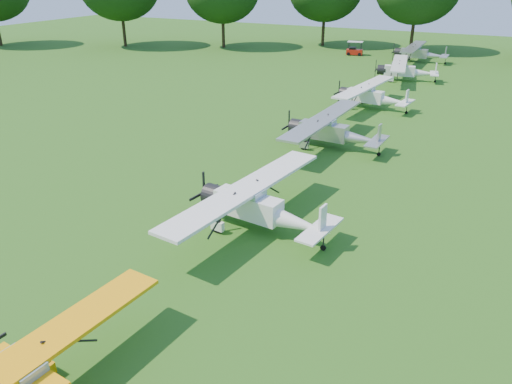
# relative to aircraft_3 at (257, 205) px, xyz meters

# --- Properties ---
(ground) EXTENTS (160.00, 160.00, 0.00)m
(ground) POSITION_rel_aircraft_3_xyz_m (-1.67, -2.01, -1.22)
(ground) COLOR #255B16
(ground) RESTS_ON ground
(tree_belt) EXTENTS (137.36, 130.27, 14.52)m
(tree_belt) POSITION_rel_aircraft_3_xyz_m (1.90, -1.84, 6.81)
(tree_belt) COLOR black
(tree_belt) RESTS_ON ground
(aircraft_3) EXTENTS (6.68, 10.61, 2.08)m
(aircraft_3) POSITION_rel_aircraft_3_xyz_m (0.00, 0.00, 0.00)
(aircraft_3) COLOR white
(aircraft_3) RESTS_ON ground
(aircraft_4) EXTENTS (6.56, 10.44, 2.06)m
(aircraft_4) POSITION_rel_aircraft_3_xyz_m (-0.70, 11.96, -0.01)
(aircraft_4) COLOR #B3B3B8
(aircraft_4) RESTS_ON ground
(aircraft_5) EXTENTS (6.27, 9.96, 1.95)m
(aircraft_5) POSITION_rel_aircraft_3_xyz_m (-0.93, 22.70, -0.07)
(aircraft_5) COLOR white
(aircraft_5) RESTS_ON ground
(aircraft_6) EXTENTS (6.34, 10.04, 1.97)m
(aircraft_6) POSITION_rel_aircraft_3_xyz_m (-0.69, 34.94, -0.06)
(aircraft_6) COLOR white
(aircraft_6) RESTS_ON ground
(aircraft_7) EXTENTS (6.53, 10.37, 2.05)m
(aircraft_7) POSITION_rel_aircraft_3_xyz_m (-1.38, 46.55, -0.02)
(aircraft_7) COLOR #B3B3B8
(aircraft_7) RESTS_ON ground
(golf_cart) EXTENTS (2.21, 1.56, 1.74)m
(golf_cart) POSITION_rel_aircraft_3_xyz_m (-9.79, 48.23, -0.63)
(golf_cart) COLOR #B2190C
(golf_cart) RESTS_ON ground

